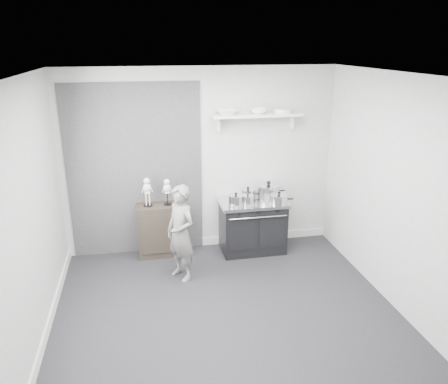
# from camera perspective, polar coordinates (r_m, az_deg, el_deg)

# --- Properties ---
(ground) EXTENTS (4.00, 4.00, 0.00)m
(ground) POSITION_cam_1_polar(r_m,az_deg,el_deg) (5.35, 0.15, -15.14)
(ground) COLOR black
(ground) RESTS_ON ground
(room_shell) EXTENTS (4.02, 3.62, 2.71)m
(room_shell) POSITION_cam_1_polar(r_m,az_deg,el_deg) (4.76, -1.24, 2.32)
(room_shell) COLOR #A6A6A3
(room_shell) RESTS_ON ground
(wall_shelf) EXTENTS (1.30, 0.26, 0.24)m
(wall_shelf) POSITION_cam_1_polar(r_m,az_deg,el_deg) (6.33, 4.32, 9.89)
(wall_shelf) COLOR silver
(wall_shelf) RESTS_ON room_shell
(stove) EXTENTS (0.99, 0.62, 0.79)m
(stove) POSITION_cam_1_polar(r_m,az_deg,el_deg) (6.57, 3.75, -4.40)
(stove) COLOR black
(stove) RESTS_ON ground
(side_cabinet) EXTENTS (0.60, 0.35, 0.78)m
(side_cabinet) POSITION_cam_1_polar(r_m,az_deg,el_deg) (6.51, -8.54, -4.93)
(side_cabinet) COLOR black
(side_cabinet) RESTS_ON ground
(child) EXTENTS (0.52, 0.56, 1.30)m
(child) POSITION_cam_1_polar(r_m,az_deg,el_deg) (5.73, -5.66, -5.37)
(child) COLOR slate
(child) RESTS_ON ground
(pot_front_left) EXTENTS (0.31, 0.22, 0.19)m
(pot_front_left) POSITION_cam_1_polar(r_m,az_deg,el_deg) (6.23, 1.57, -1.05)
(pot_front_left) COLOR silver
(pot_front_left) RESTS_ON stove
(pot_back_left) EXTENTS (0.32, 0.23, 0.19)m
(pot_back_left) POSITION_cam_1_polar(r_m,az_deg,el_deg) (6.50, 3.15, -0.23)
(pot_back_left) COLOR silver
(pot_back_left) RESTS_ON stove
(pot_back_right) EXTENTS (0.43, 0.34, 0.26)m
(pot_back_right) POSITION_cam_1_polar(r_m,az_deg,el_deg) (6.57, 5.82, 0.14)
(pot_back_right) COLOR silver
(pot_back_right) RESTS_ON stove
(pot_front_right) EXTENTS (0.35, 0.26, 0.19)m
(pot_front_right) POSITION_cam_1_polar(r_m,az_deg,el_deg) (6.32, 7.17, -0.94)
(pot_front_right) COLOR silver
(pot_front_right) RESTS_ON stove
(pot_front_center) EXTENTS (0.26, 0.18, 0.17)m
(pot_front_center) POSITION_cam_1_polar(r_m,az_deg,el_deg) (6.26, 3.13, -1.06)
(pot_front_center) COLOR silver
(pot_front_center) RESTS_ON stove
(skeleton_full) EXTENTS (0.14, 0.09, 0.48)m
(skeleton_full) POSITION_cam_1_polar(r_m,az_deg,el_deg) (6.27, -10.00, 0.28)
(skeleton_full) COLOR beige
(skeleton_full) RESTS_ON side_cabinet
(skeleton_torso) EXTENTS (0.12, 0.08, 0.44)m
(skeleton_torso) POSITION_cam_1_polar(r_m,az_deg,el_deg) (6.29, -7.44, 0.27)
(skeleton_torso) COLOR beige
(skeleton_torso) RESTS_ON side_cabinet
(bowl_large) EXTENTS (0.29, 0.29, 0.07)m
(bowl_large) POSITION_cam_1_polar(r_m,az_deg,el_deg) (6.21, 0.34, 10.40)
(bowl_large) COLOR white
(bowl_large) RESTS_ON wall_shelf
(bowl_small) EXTENTS (0.23, 0.23, 0.07)m
(bowl_small) POSITION_cam_1_polar(r_m,az_deg,el_deg) (6.32, 4.56, 10.49)
(bowl_small) COLOR white
(bowl_small) RESTS_ON wall_shelf
(plate_stack) EXTENTS (0.25, 0.25, 0.06)m
(plate_stack) POSITION_cam_1_polar(r_m,az_deg,el_deg) (6.42, 7.64, 10.47)
(plate_stack) COLOR silver
(plate_stack) RESTS_ON wall_shelf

